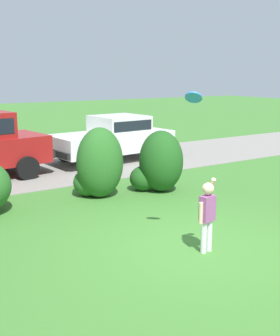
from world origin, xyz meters
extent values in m
plane|color=#3D752D|center=(0.00, 0.00, 0.00)|extent=(80.00, 80.00, 0.00)
cube|color=gray|center=(0.00, 7.24, 0.01)|extent=(28.00, 4.40, 0.02)
ellipsoid|color=#286023|center=(0.17, 3.73, 0.86)|extent=(1.18, 0.98, 1.72)
ellipsoid|color=#286023|center=(-0.03, 3.99, 0.34)|extent=(0.75, 0.75, 0.68)
ellipsoid|color=#1E511C|center=(1.74, 3.38, 0.78)|extent=(1.10, 1.17, 1.57)
ellipsoid|color=#1E511C|center=(1.39, 3.67, 0.32)|extent=(0.72, 0.72, 0.64)
cube|color=white|center=(2.61, 7.50, 0.68)|extent=(4.34, 2.19, 0.64)
cube|color=white|center=(2.93, 7.53, 1.28)|extent=(1.81, 1.75, 0.56)
cube|color=black|center=(2.93, 7.53, 1.28)|extent=(1.68, 1.76, 0.34)
cylinder|color=black|center=(1.40, 6.46, 0.30)|extent=(0.62, 0.27, 0.60)
cylinder|color=black|center=(1.24, 8.33, 0.30)|extent=(0.62, 0.27, 0.60)
cylinder|color=black|center=(3.99, 6.67, 0.30)|extent=(0.62, 0.27, 0.60)
cylinder|color=black|center=(3.83, 8.55, 0.30)|extent=(0.62, 0.27, 0.60)
cube|color=black|center=(0.48, 7.32, 0.52)|extent=(0.27, 1.75, 0.20)
cube|color=black|center=(4.75, 7.68, 0.52)|extent=(0.27, 1.75, 0.20)
cylinder|color=black|center=(-0.75, 6.44, 0.34)|extent=(0.70, 0.30, 0.68)
cylinder|color=black|center=(-0.99, 8.31, 0.34)|extent=(0.70, 0.30, 0.68)
cube|color=black|center=(0.02, 7.49, 0.60)|extent=(0.34, 1.75, 0.20)
cylinder|color=white|center=(0.01, -0.25, 0.28)|extent=(0.10, 0.10, 0.55)
cylinder|color=white|center=(0.15, -0.23, 0.28)|extent=(0.10, 0.10, 0.55)
cube|color=#994C8C|center=(0.08, -0.24, 0.77)|extent=(0.28, 0.19, 0.44)
sphere|color=beige|center=(0.08, -0.24, 1.11)|extent=(0.20, 0.20, 0.20)
cylinder|color=beige|center=(0.23, -0.17, 1.09)|extent=(0.18, 0.25, 0.39)
cylinder|color=beige|center=(-0.08, -0.26, 0.72)|extent=(0.07, 0.07, 0.36)
cylinder|color=#337FDB|center=(-0.08, 0.00, 2.59)|extent=(0.31, 0.26, 0.27)
cylinder|color=yellow|center=(-0.08, 0.00, 2.60)|extent=(0.18, 0.15, 0.16)
camera|label=1|loc=(-4.64, -5.44, 2.96)|focal=46.48mm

